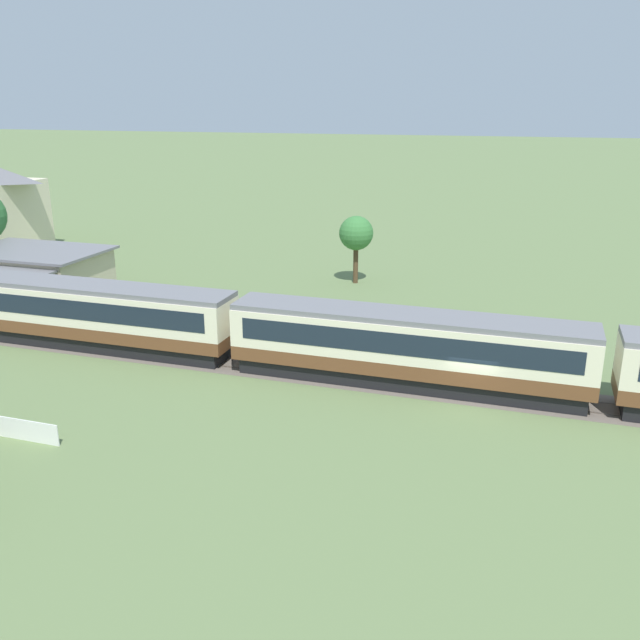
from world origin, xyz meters
TOP-DOWN VIEW (x-y plane):
  - ground_plane at (0.00, 0.00)m, footprint 600.00×600.00m
  - passenger_train at (-13.75, 1.18)m, footprint 81.82×3.15m
  - railway_track at (-19.00, 1.18)m, footprint 142.91×3.60m
  - station_building at (-35.71, 10.04)m, footprint 11.19×8.70m
  - yard_tree_1 at (-12.12, 21.90)m, footprint 2.93×2.93m

SIDE VIEW (x-z plane):
  - ground_plane at x=0.00m, z-range 0.00..0.00m
  - railway_track at x=-19.00m, z-range -0.01..0.03m
  - station_building at x=-35.71m, z-range 0.03..3.81m
  - passenger_train at x=-13.75m, z-range 0.23..4.37m
  - yard_tree_1 at x=-12.12m, z-range 1.39..7.24m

